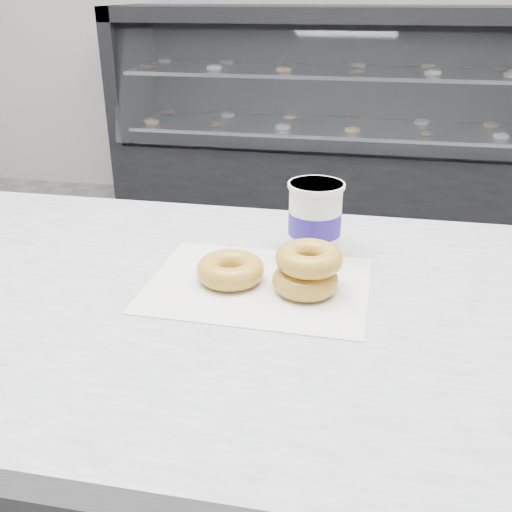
# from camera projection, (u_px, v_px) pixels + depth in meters

# --- Properties ---
(ground) EXTENTS (5.00, 5.00, 0.00)m
(ground) POSITION_uv_depth(u_px,v_px,m) (251.00, 453.00, 1.79)
(ground) COLOR gray
(ground) RESTS_ON ground
(counter) EXTENTS (3.06, 0.76, 0.90)m
(counter) POSITION_uv_depth(u_px,v_px,m) (186.00, 500.00, 1.07)
(counter) COLOR #333335
(counter) RESTS_ON ground
(display_case) EXTENTS (2.40, 0.74, 1.25)m
(display_case) POSITION_uv_depth(u_px,v_px,m) (319.00, 141.00, 3.47)
(display_case) COLOR black
(display_case) RESTS_ON ground
(wax_paper) EXTENTS (0.35, 0.27, 0.00)m
(wax_paper) POSITION_uv_depth(u_px,v_px,m) (258.00, 284.00, 0.89)
(wax_paper) COLOR silver
(wax_paper) RESTS_ON counter
(donut_single) EXTENTS (0.14, 0.14, 0.04)m
(donut_single) POSITION_uv_depth(u_px,v_px,m) (230.00, 270.00, 0.89)
(donut_single) COLOR #BF8E34
(donut_single) RESTS_ON wax_paper
(donut_stack) EXTENTS (0.14, 0.14, 0.07)m
(donut_stack) POSITION_uv_depth(u_px,v_px,m) (307.00, 269.00, 0.86)
(donut_stack) COLOR #BF8E34
(donut_stack) RESTS_ON wax_paper
(coffee_cup) EXTENTS (0.10, 0.10, 0.13)m
(coffee_cup) POSITION_uv_depth(u_px,v_px,m) (315.00, 219.00, 0.97)
(coffee_cup) COLOR white
(coffee_cup) RESTS_ON counter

